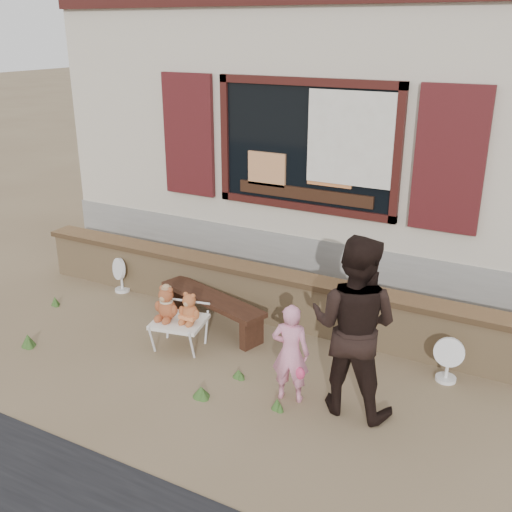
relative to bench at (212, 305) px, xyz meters
The scene contains 12 objects.
ground 0.80m from the bench, 41.55° to the right, with size 80.00×80.00×0.00m, color brown.
shopfront 4.38m from the bench, 82.09° to the left, with size 8.04×5.13×4.00m.
brick_wall 0.75m from the bench, 42.43° to the left, with size 7.10×0.36×0.67m.
bench is the anchor object (origin of this frame).
folding_chair 0.62m from the bench, 94.65° to the right, with size 0.66×0.61×0.35m.
teddy_bear_left 0.72m from the bench, 106.14° to the right, with size 0.30×0.26×0.41m, color brown, non-canonical shape.
teddy_bear_right 0.64m from the bench, 81.68° to the right, with size 0.27×0.23×0.37m, color #9D532B, non-canonical shape.
child 1.79m from the bench, 32.20° to the right, with size 0.38×0.25×1.03m, color pink.
adult 2.30m from the bench, 21.17° to the right, with size 0.86×0.67×1.78m, color black.
fan_left 1.72m from the bench, 169.67° to the left, with size 0.32×0.21×0.50m.
fan_right 2.81m from the bench, ahead, with size 0.32×0.21×0.51m.
grass_tufts 1.38m from the bench, 112.76° to the right, with size 3.76×1.43×0.15m.
Camera 1 is at (3.06, -5.10, 3.47)m, focal length 42.00 mm.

